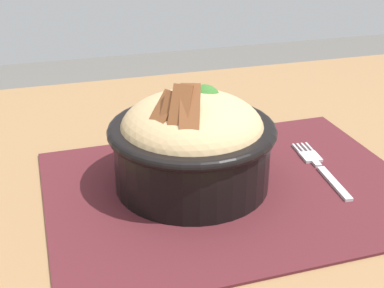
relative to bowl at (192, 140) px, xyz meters
name	(u,v)px	position (x,y,z in m)	size (l,w,h in m)	color
table	(247,247)	(0.05, -0.05, -0.12)	(1.10, 0.89, 0.70)	olive
placemat	(231,189)	(0.04, -0.02, -0.06)	(0.41, 0.30, 0.00)	#47191E
bowl	(192,140)	(0.00, 0.00, 0.00)	(0.20, 0.20, 0.13)	black
fork	(319,166)	(0.16, -0.01, -0.05)	(0.03, 0.14, 0.00)	#BBBBBB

